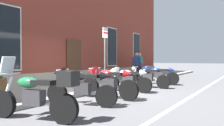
% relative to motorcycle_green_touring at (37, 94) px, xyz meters
% --- Properties ---
extents(ground_plane, '(140.00, 140.00, 0.00)m').
position_rel_motorcycle_green_touring_xyz_m(ground_plane, '(4.00, 1.17, -0.56)').
color(ground_plane, '#4C4C4F').
extents(sidewalk, '(32.52, 2.93, 0.14)m').
position_rel_motorcycle_green_touring_xyz_m(sidewalk, '(4.00, 2.64, -0.49)').
color(sidewalk, gray).
rests_on(sidewalk, ground_plane).
extents(lane_stripe, '(32.52, 0.12, 0.01)m').
position_rel_motorcycle_green_touring_xyz_m(lane_stripe, '(4.00, -2.03, -0.56)').
color(lane_stripe, silver).
rests_on(lane_stripe, ground_plane).
extents(brick_pub_facade, '(26.52, 6.26, 7.21)m').
position_rel_motorcycle_green_touring_xyz_m(brick_pub_facade, '(4.00, 7.18, 3.04)').
color(brick_pub_facade, brown).
rests_on(brick_pub_facade, ground_plane).
extents(motorcycle_green_touring, '(0.81, 2.14, 1.35)m').
position_rel_motorcycle_green_touring_xyz_m(motorcycle_green_touring, '(0.00, 0.00, 0.00)').
color(motorcycle_green_touring, black).
rests_on(motorcycle_green_touring, ground_plane).
extents(motorcycle_black_sport, '(0.73, 2.09, 1.07)m').
position_rel_motorcycle_green_touring_xyz_m(motorcycle_black_sport, '(1.70, 0.31, 0.02)').
color(motorcycle_black_sport, black).
rests_on(motorcycle_black_sport, ground_plane).
extents(motorcycle_red_sport, '(0.62, 2.14, 1.06)m').
position_rel_motorcycle_green_touring_xyz_m(motorcycle_red_sport, '(3.09, 0.27, 0.01)').
color(motorcycle_red_sport, black).
rests_on(motorcycle_red_sport, ground_plane).
extents(motorcycle_white_sport, '(0.62, 2.01, 1.00)m').
position_rel_motorcycle_green_touring_xyz_m(motorcycle_white_sport, '(4.82, 0.46, -0.02)').
color(motorcycle_white_sport, black).
rests_on(motorcycle_white_sport, ground_plane).
extents(motorcycle_black_naked, '(0.62, 2.10, 0.95)m').
position_rel_motorcycle_green_touring_xyz_m(motorcycle_black_naked, '(6.43, 0.26, -0.09)').
color(motorcycle_black_naked, black).
rests_on(motorcycle_black_naked, ground_plane).
extents(motorcycle_blue_sport, '(0.62, 2.11, 0.99)m').
position_rel_motorcycle_green_touring_xyz_m(motorcycle_blue_sport, '(8.00, 0.37, -0.02)').
color(motorcycle_blue_sport, black).
rests_on(motorcycle_blue_sport, ground_plane).
extents(pedestrian_blue_top, '(0.22, 0.66, 1.57)m').
position_rel_motorcycle_green_touring_xyz_m(pedestrian_blue_top, '(10.05, 2.44, 0.45)').
color(pedestrian_blue_top, black).
rests_on(pedestrian_blue_top, sidewalk).
extents(pedestrian_striped_shirt, '(0.64, 0.33, 1.58)m').
position_rel_motorcycle_green_touring_xyz_m(pedestrian_striped_shirt, '(10.97, 2.66, 0.46)').
color(pedestrian_striped_shirt, '#1E1E4C').
rests_on(pedestrian_striped_shirt, sidewalk).
extents(parking_sign, '(0.36, 0.07, 2.54)m').
position_rel_motorcycle_green_touring_xyz_m(parking_sign, '(5.08, 1.62, 1.21)').
color(parking_sign, '#4C4C51').
rests_on(parking_sign, sidewalk).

